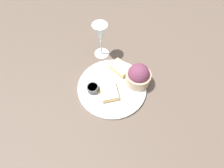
# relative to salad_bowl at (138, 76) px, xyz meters

# --- Properties ---
(ground_plane) EXTENTS (4.00, 4.00, 0.00)m
(ground_plane) POSITION_rel_salad_bowl_xyz_m (-0.04, -0.11, -0.06)
(ground_plane) COLOR brown
(dinner_plate) EXTENTS (0.31, 0.31, 0.01)m
(dinner_plate) POSITION_rel_salad_bowl_xyz_m (-0.04, -0.11, -0.05)
(dinner_plate) COLOR white
(dinner_plate) RESTS_ON ground_plane
(salad_bowl) EXTENTS (0.11, 0.11, 0.11)m
(salad_bowl) POSITION_rel_salad_bowl_xyz_m (0.00, 0.00, 0.00)
(salad_bowl) COLOR tan
(salad_bowl) RESTS_ON dinner_plate
(sauce_ramekin) EXTENTS (0.05, 0.05, 0.03)m
(sauce_ramekin) POSITION_rel_salad_bowl_xyz_m (-0.07, -0.19, -0.03)
(sauce_ramekin) COLOR #4C4C4C
(sauce_ramekin) RESTS_ON dinner_plate
(cheese_toast_near) EXTENTS (0.11, 0.10, 0.03)m
(cheese_toast_near) POSITION_rel_salad_bowl_xyz_m (-0.02, -0.14, -0.03)
(cheese_toast_near) COLOR tan
(cheese_toast_near) RESTS_ON dinner_plate
(cheese_toast_far) EXTENTS (0.11, 0.08, 0.03)m
(cheese_toast_far) POSITION_rel_salad_bowl_xyz_m (-0.10, -0.03, -0.03)
(cheese_toast_far) COLOR tan
(cheese_toast_far) RESTS_ON dinner_plate
(wine_glass) EXTENTS (0.08, 0.08, 0.19)m
(wine_glass) POSITION_rel_salad_bowl_xyz_m (-0.25, -0.04, 0.07)
(wine_glass) COLOR silver
(wine_glass) RESTS_ON ground_plane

